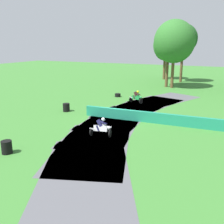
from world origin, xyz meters
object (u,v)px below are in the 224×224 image
object	(u,v)px
motorcycle_chase_white	(102,128)
tire_stack_mid_b	(7,147)
tire_stack_near	(118,95)
tire_stack_mid_a	(66,107)
motorcycle_lead_green	(137,97)

from	to	relation	value
motorcycle_chase_white	tire_stack_mid_b	xyz separation A→B (m)	(-3.82, -5.13, -0.25)
motorcycle_chase_white	tire_stack_near	xyz separation A→B (m)	(-4.75, 13.53, -0.45)
motorcycle_chase_white	tire_stack_mid_a	world-z (taller)	motorcycle_chase_white
motorcycle_lead_green	motorcycle_chase_white	distance (m)	11.38
motorcycle_chase_white	tire_stack_mid_a	distance (m)	7.97
tire_stack_near	tire_stack_mid_a	distance (m)	8.90
motorcycle_chase_white	tire_stack_near	bearing A→B (deg)	109.35
motorcycle_chase_white	tire_stack_near	size ratio (longest dim) A/B	2.35
motorcycle_chase_white	tire_stack_mid_b	bearing A→B (deg)	-126.68
motorcycle_chase_white	motorcycle_lead_green	bearing A→B (deg)	97.25
tire_stack_near	tire_stack_mid_b	distance (m)	18.69
motorcycle_chase_white	tire_stack_mid_a	xyz separation A→B (m)	(-6.38, 4.78, -0.25)
motorcycle_lead_green	tire_stack_near	bearing A→B (deg)	145.93
motorcycle_lead_green	tire_stack_near	size ratio (longest dim) A/B	2.41
tire_stack_mid_a	tire_stack_mid_b	world-z (taller)	same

